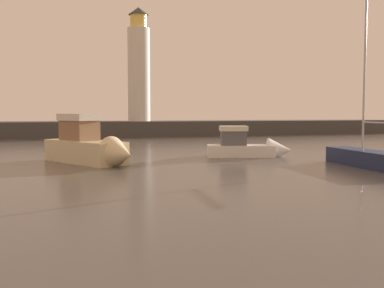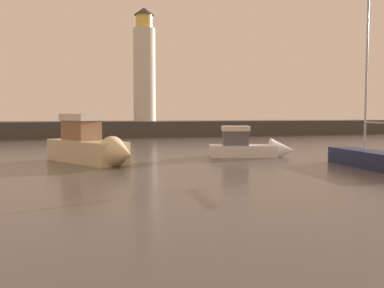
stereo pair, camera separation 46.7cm
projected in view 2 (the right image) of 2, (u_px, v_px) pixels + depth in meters
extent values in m
plane|color=#4C4742|center=(154.00, 158.00, 29.72)|extent=(220.00, 220.00, 0.00)
cube|color=#423F3D|center=(112.00, 129.00, 56.47)|extent=(82.46, 6.85, 1.93)
cylinder|color=silver|center=(144.00, 75.00, 57.16)|extent=(2.83, 2.83, 11.84)
cylinder|color=#F2CC59|center=(144.00, 22.00, 56.69)|extent=(2.12, 2.12, 1.66)
cone|color=#33383D|center=(144.00, 11.00, 56.60)|extent=(2.55, 2.55, 0.95)
cube|color=white|center=(243.00, 151.00, 30.35)|extent=(4.83, 3.01, 0.79)
cone|color=white|center=(282.00, 150.00, 30.32)|extent=(2.04, 2.12, 1.73)
cube|color=#595960|center=(235.00, 138.00, 30.29)|extent=(2.02, 1.86, 0.97)
cube|color=silver|center=(236.00, 128.00, 30.24)|extent=(2.22, 2.05, 0.34)
cube|color=beige|center=(86.00, 151.00, 26.93)|extent=(4.71, 6.33, 1.33)
cone|color=beige|center=(121.00, 154.00, 24.41)|extent=(2.56, 2.51, 1.93)
cube|color=#8C6647|center=(81.00, 130.00, 27.25)|extent=(2.41, 2.77, 1.20)
cube|color=silver|center=(81.00, 117.00, 27.19)|extent=(2.65, 3.04, 0.42)
cube|color=#1E284C|center=(371.00, 159.00, 24.34)|extent=(2.10, 6.73, 0.91)
cylinder|color=#B7B7BC|center=(367.00, 72.00, 24.66)|extent=(0.12, 0.12, 8.68)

